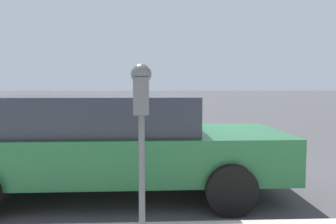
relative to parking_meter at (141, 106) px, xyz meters
name	(u,v)px	position (x,y,z in m)	size (l,w,h in m)	color
ground_plane	(163,177)	(2.61, -0.27, -1.40)	(220.00, 220.00, 0.00)	#424244
parking_meter	(141,106)	(0.00, 0.00, 0.00)	(0.21, 0.19, 1.66)	#4C5156
car_green	(110,142)	(1.75, 0.53, -0.63)	(2.03, 4.91, 1.44)	#1E5B33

